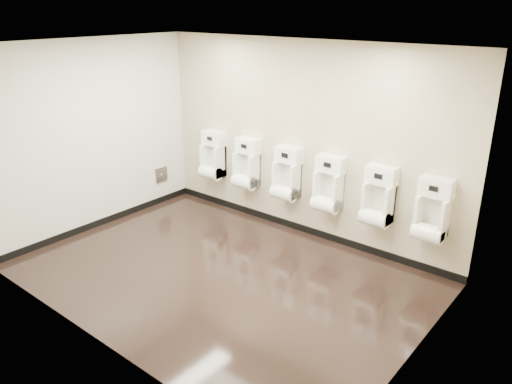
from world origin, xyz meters
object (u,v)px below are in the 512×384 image
urinal_0 (213,159)px  urinal_2 (287,178)px  urinal_4 (378,201)px  urinal_3 (328,188)px  urinal_1 (246,167)px  access_panel (161,174)px  urinal_5 (432,215)px

urinal_0 → urinal_2: bearing=0.0°
urinal_2 → urinal_4: size_ratio=1.00×
urinal_2 → urinal_3: 0.71m
urinal_1 → urinal_0: bearing=180.0°
urinal_4 → access_panel: bearing=-173.8°
urinal_3 → urinal_0: bearing=180.0°
urinal_0 → urinal_4: same height
access_panel → urinal_4: urinal_4 is taller
urinal_2 → urinal_3: same height
urinal_3 → urinal_5: size_ratio=1.00×
urinal_0 → urinal_2: (1.49, 0.00, 0.00)m
urinal_2 → urinal_1: bearing=180.0°
access_panel → urinal_0: urinal_0 is taller
urinal_2 → urinal_3: bearing=0.0°
urinal_3 → urinal_4: size_ratio=1.00×
urinal_4 → urinal_0: bearing=180.0°
urinal_0 → urinal_1: bearing=0.0°
urinal_0 → urinal_1: 0.73m
urinal_5 → urinal_2: bearing=180.0°
urinal_1 → urinal_4: 2.22m
urinal_3 → urinal_5: (1.45, 0.00, 0.00)m
urinal_1 → urinal_2: size_ratio=1.00×
urinal_2 → urinal_3: size_ratio=1.00×
urinal_0 → urinal_2: size_ratio=1.00×
urinal_1 → urinal_3: size_ratio=1.00×
urinal_2 → urinal_5: same height
urinal_5 → urinal_0: bearing=180.0°
urinal_2 → urinal_4: (1.46, 0.00, 0.00)m
access_panel → urinal_2: size_ratio=0.32×
urinal_5 → access_panel: bearing=-174.8°
access_panel → urinal_2: bearing=10.0°
access_panel → urinal_5: bearing=5.2°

